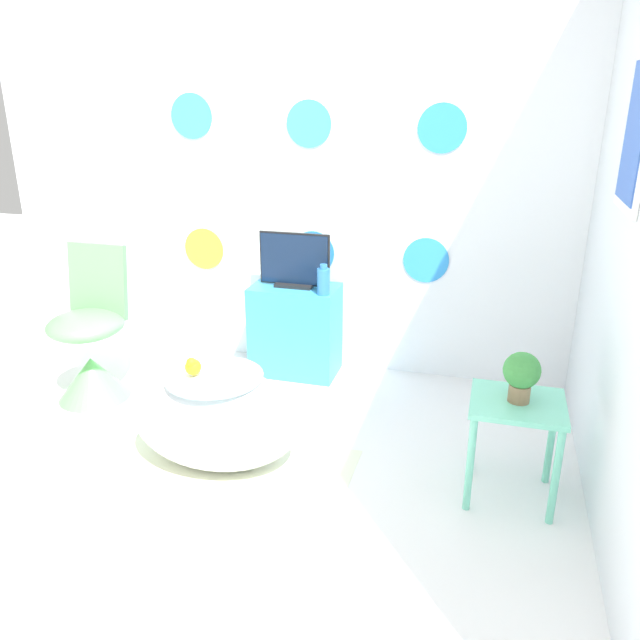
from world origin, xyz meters
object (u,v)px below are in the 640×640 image
tv (294,263)px  vase (324,281)px  bathtub (217,417)px  chair (91,351)px  potted_plant_left (522,374)px

tv → vase: bearing=-26.5°
bathtub → vase: 1.09m
chair → potted_plant_left: chair is taller
chair → tv: 1.30m
chair → potted_plant_left: (2.34, -0.33, 0.31)m
tv → vase: (0.21, -0.11, -0.07)m
chair → vase: 1.41m
bathtub → potted_plant_left: (1.36, 0.10, 0.36)m
tv → potted_plant_left: (1.31, -0.98, -0.13)m
tv → potted_plant_left: 1.64m
bathtub → chair: size_ratio=0.93×
chair → vase: size_ratio=4.85×
bathtub → chair: 1.08m
bathtub → potted_plant_left: potted_plant_left is taller
bathtub → tv: size_ratio=1.88×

